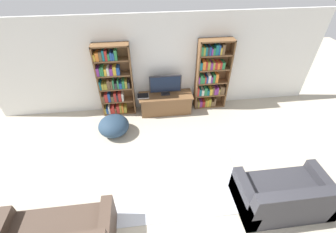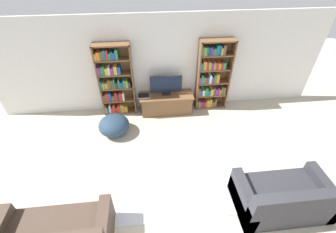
{
  "view_description": "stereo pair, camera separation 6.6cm",
  "coord_description": "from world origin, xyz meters",
  "px_view_note": "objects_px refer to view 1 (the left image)",
  "views": [
    {
      "loc": [
        -0.46,
        -1.25,
        3.94
      ],
      "look_at": [
        0.03,
        2.77,
        0.7
      ],
      "focal_mm": 24.0,
      "sensor_mm": 36.0,
      "label": 1
    },
    {
      "loc": [
        -0.39,
        -1.25,
        3.94
      ],
      "look_at": [
        0.03,
        2.77,
        0.7
      ],
      "focal_mm": 24.0,
      "sensor_mm": 36.0,
      "label": 2
    }
  ],
  "objects_px": {
    "bookshelf_left": "(114,82)",
    "television": "(165,85)",
    "bookshelf_right": "(211,76)",
    "beanbag_ottoman": "(114,126)",
    "laptop": "(143,96)",
    "tv_stand": "(166,103)",
    "couch_right_sofa": "(284,197)"
  },
  "relations": [
    {
      "from": "beanbag_ottoman",
      "to": "television",
      "type": "bearing_deg",
      "value": 29.99
    },
    {
      "from": "bookshelf_right",
      "to": "couch_right_sofa",
      "type": "height_order",
      "value": "bookshelf_right"
    },
    {
      "from": "bookshelf_left",
      "to": "television",
      "type": "xyz_separation_m",
      "value": [
        1.35,
        -0.1,
        -0.11
      ]
    },
    {
      "from": "bookshelf_left",
      "to": "beanbag_ottoman",
      "type": "xyz_separation_m",
      "value": [
        -0.05,
        -0.91,
        -0.72
      ]
    },
    {
      "from": "tv_stand",
      "to": "beanbag_ottoman",
      "type": "distance_m",
      "value": 1.59
    },
    {
      "from": "tv_stand",
      "to": "laptop",
      "type": "relative_size",
      "value": 4.7
    },
    {
      "from": "bookshelf_right",
      "to": "tv_stand",
      "type": "xyz_separation_m",
      "value": [
        -1.26,
        -0.15,
        -0.69
      ]
    },
    {
      "from": "couch_right_sofa",
      "to": "beanbag_ottoman",
      "type": "xyz_separation_m",
      "value": [
        -3.19,
        2.41,
        -0.06
      ]
    },
    {
      "from": "laptop",
      "to": "beanbag_ottoman",
      "type": "height_order",
      "value": "laptop"
    },
    {
      "from": "bookshelf_left",
      "to": "beanbag_ottoman",
      "type": "height_order",
      "value": "bookshelf_left"
    },
    {
      "from": "bookshelf_right",
      "to": "beanbag_ottoman",
      "type": "bearing_deg",
      "value": -161.09
    },
    {
      "from": "bookshelf_right",
      "to": "tv_stand",
      "type": "relative_size",
      "value": 1.35
    },
    {
      "from": "television",
      "to": "bookshelf_left",
      "type": "bearing_deg",
      "value": 175.58
    },
    {
      "from": "bookshelf_right",
      "to": "laptop",
      "type": "xyz_separation_m",
      "value": [
        -1.88,
        -0.14,
        -0.41
      ]
    },
    {
      "from": "bookshelf_left",
      "to": "couch_right_sofa",
      "type": "relative_size",
      "value": 1.21
    },
    {
      "from": "bookshelf_left",
      "to": "laptop",
      "type": "height_order",
      "value": "bookshelf_left"
    },
    {
      "from": "bookshelf_left",
      "to": "laptop",
      "type": "distance_m",
      "value": 0.84
    },
    {
      "from": "laptop",
      "to": "beanbag_ottoman",
      "type": "relative_size",
      "value": 0.41
    },
    {
      "from": "couch_right_sofa",
      "to": "beanbag_ottoman",
      "type": "distance_m",
      "value": 4.0
    },
    {
      "from": "bookshelf_right",
      "to": "laptop",
      "type": "bearing_deg",
      "value": -175.77
    },
    {
      "from": "tv_stand",
      "to": "television",
      "type": "height_order",
      "value": "television"
    },
    {
      "from": "bookshelf_left",
      "to": "laptop",
      "type": "xyz_separation_m",
      "value": [
        0.73,
        -0.14,
        -0.4
      ]
    },
    {
      "from": "beanbag_ottoman",
      "to": "couch_right_sofa",
      "type": "bearing_deg",
      "value": -37.11
    },
    {
      "from": "bookshelf_right",
      "to": "beanbag_ottoman",
      "type": "distance_m",
      "value": 2.91
    },
    {
      "from": "bookshelf_left",
      "to": "beanbag_ottoman",
      "type": "relative_size",
      "value": 2.6
    },
    {
      "from": "tv_stand",
      "to": "beanbag_ottoman",
      "type": "relative_size",
      "value": 1.93
    },
    {
      "from": "television",
      "to": "beanbag_ottoman",
      "type": "relative_size",
      "value": 1.13
    },
    {
      "from": "bookshelf_left",
      "to": "television",
      "type": "distance_m",
      "value": 1.36
    },
    {
      "from": "tv_stand",
      "to": "laptop",
      "type": "bearing_deg",
      "value": 178.76
    },
    {
      "from": "bookshelf_right",
      "to": "couch_right_sofa",
      "type": "distance_m",
      "value": 3.43
    },
    {
      "from": "bookshelf_left",
      "to": "tv_stand",
      "type": "xyz_separation_m",
      "value": [
        1.35,
        -0.15,
        -0.68
      ]
    },
    {
      "from": "bookshelf_left",
      "to": "bookshelf_right",
      "type": "relative_size",
      "value": 1.0
    }
  ]
}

